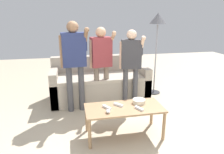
% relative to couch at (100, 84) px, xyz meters
% --- Properties ---
extents(ground_plane, '(12.00, 12.00, 0.00)m').
position_rel_couch_xyz_m(ground_plane, '(0.16, -1.39, -0.31)').
color(ground_plane, tan).
extents(couch, '(1.92, 0.84, 0.85)m').
position_rel_couch_xyz_m(couch, '(0.00, 0.00, 0.00)').
color(couch, '#9E9384').
rests_on(couch, ground).
extents(coffee_table, '(1.09, 0.50, 0.44)m').
position_rel_couch_xyz_m(coffee_table, '(0.13, -1.46, 0.07)').
color(coffee_table, '#997551').
rests_on(coffee_table, ground).
extents(snack_bowl, '(0.18, 0.18, 0.06)m').
position_rel_couch_xyz_m(snack_bowl, '(0.38, -1.37, 0.15)').
color(snack_bowl, beige).
rests_on(snack_bowl, coffee_table).
extents(game_remote_nunchuk, '(0.06, 0.09, 0.05)m').
position_rel_couch_xyz_m(game_remote_nunchuk, '(-0.12, -1.59, 0.15)').
color(game_remote_nunchuk, white).
rests_on(game_remote_nunchuk, coffee_table).
extents(floor_lamp, '(0.35, 0.35, 1.72)m').
position_rel_couch_xyz_m(floor_lamp, '(1.23, 0.06, 1.18)').
color(floor_lamp, '#2D2D33').
rests_on(floor_lamp, ground).
extents(player_left, '(0.49, 0.35, 1.58)m').
position_rel_couch_xyz_m(player_left, '(-0.50, -0.50, 0.68)').
color(player_left, '#47474C').
rests_on(player_left, ground).
extents(player_center, '(0.46, 0.29, 1.48)m').
position_rel_couch_xyz_m(player_center, '(-0.02, -0.38, 0.61)').
color(player_center, '#756656').
rests_on(player_center, ground).
extents(player_right, '(0.42, 0.38, 1.43)m').
position_rel_couch_xyz_m(player_right, '(0.51, -0.51, 0.59)').
color(player_right, '#47474C').
rests_on(player_right, ground).
extents(game_remote_wand_near, '(0.10, 0.15, 0.03)m').
position_rel_couch_xyz_m(game_remote_wand_near, '(0.31, -1.57, 0.14)').
color(game_remote_wand_near, white).
rests_on(game_remote_wand_near, coffee_table).
extents(game_remote_wand_far, '(0.11, 0.16, 0.03)m').
position_rel_couch_xyz_m(game_remote_wand_far, '(-0.11, -1.45, 0.14)').
color(game_remote_wand_far, white).
rests_on(game_remote_wand_far, coffee_table).
extents(game_remote_wand_spare, '(0.12, 0.14, 0.03)m').
position_rel_couch_xyz_m(game_remote_wand_spare, '(0.07, -1.40, 0.14)').
color(game_remote_wand_spare, white).
rests_on(game_remote_wand_spare, coffee_table).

